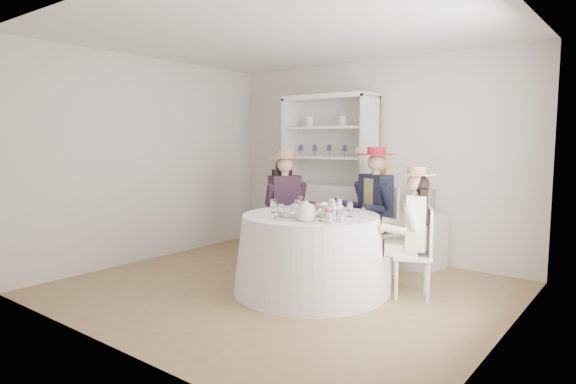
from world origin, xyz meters
The scene contains 23 objects.
ground centered at (0.00, 0.00, 0.00)m, with size 4.50×4.50×0.00m, color olive.
ceiling centered at (0.00, 0.00, 2.70)m, with size 4.50×4.50×0.00m, color white.
wall_back centered at (0.00, 2.00, 1.35)m, with size 4.50×4.50×0.00m, color silver.
wall_front centered at (0.00, -2.00, 1.35)m, with size 4.50×4.50×0.00m, color silver.
wall_left centered at (-2.25, 0.00, 1.35)m, with size 4.50×4.50×0.00m, color silver.
wall_right centered at (2.25, 0.00, 1.35)m, with size 4.50×4.50×0.00m, color silver.
tea_table centered at (0.30, 0.11, 0.41)m, with size 1.64×1.64×0.83m.
hutch centered at (-0.48, 1.68, 0.79)m, with size 1.36×0.60×2.23m.
side_table centered at (0.87, 1.75, 0.35)m, with size 0.45×0.45×0.71m, color silver.
hatbox centered at (0.87, 1.75, 0.85)m, with size 0.29×0.29×0.29m, color black.
guest_left centered at (-0.54, 0.74, 0.84)m, with size 0.63×0.57×1.48m.
guest_mid centered at (0.50, 1.14, 0.87)m, with size 0.58×0.63×1.53m.
guest_right centered at (1.23, 0.59, 0.76)m, with size 0.57×0.52×1.35m.
spare_chair centered at (-0.40, 0.89, 0.46)m, with size 0.40×0.40×0.87m.
teacup_a centered at (0.04, 0.18, 0.87)m, with size 0.09×0.09×0.07m, color white.
teacup_b centered at (0.24, 0.36, 0.86)m, with size 0.07×0.07×0.07m, color white.
teacup_c centered at (0.53, 0.29, 0.86)m, with size 0.08×0.08×0.07m, color white.
flower_bowl centered at (0.51, 0.06, 0.86)m, with size 0.22×0.22×0.05m, color white.
flower_arrangement centered at (0.52, 0.08, 0.93)m, with size 0.20×0.20×0.08m.
table_teapot centered at (0.51, -0.27, 0.92)m, with size 0.27×0.20×0.21m.
sandwich_plate centered at (0.26, -0.24, 0.85)m, with size 0.29×0.29×0.06m.
cupcake_stand centered at (0.76, -0.15, 0.91)m, with size 0.23×0.23×0.22m.
stemware_set centered at (0.30, 0.11, 0.90)m, with size 0.86×0.90×0.15m.
Camera 1 is at (3.19, -4.00, 1.61)m, focal length 30.00 mm.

